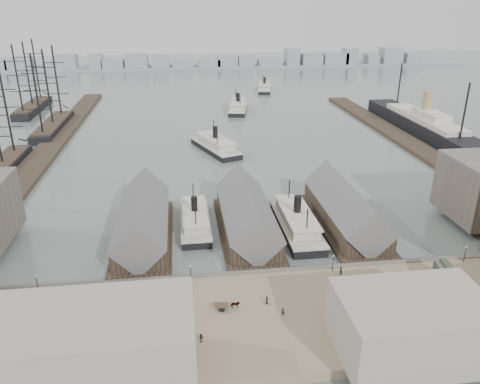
{
  "coord_description": "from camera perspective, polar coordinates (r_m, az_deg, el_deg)",
  "views": [
    {
      "loc": [
        -15.59,
        -89.38,
        55.63
      ],
      "look_at": [
        0.0,
        30.0,
        6.0
      ],
      "focal_mm": 35.0,
      "sensor_mm": 36.0,
      "label": 1
    }
  ],
  "objects": [
    {
      "name": "ground",
      "position": [
        106.43,
        2.12,
        -9.13
      ],
      "size": [
        900.0,
        900.0,
        0.0
      ],
      "primitive_type": "plane",
      "color": "#586561",
      "rests_on": "ground"
    },
    {
      "name": "quay",
      "position": [
        89.67,
        4.29,
        -15.2
      ],
      "size": [
        180.0,
        30.0,
        2.0
      ],
      "primitive_type": "cube",
      "color": "#817057",
      "rests_on": "ground"
    },
    {
      "name": "seawall",
      "position": [
        101.48,
        2.62,
        -10.09
      ],
      "size": [
        180.0,
        1.2,
        2.3
      ],
      "primitive_type": "cube",
      "color": "#59544C",
      "rests_on": "ground"
    },
    {
      "name": "west_wharf",
      "position": [
        204.01,
        -22.12,
        5.14
      ],
      "size": [
        10.0,
        220.0,
        1.6
      ],
      "primitive_type": "cube",
      "color": "#2D231C",
      "rests_on": "ground"
    },
    {
      "name": "east_wharf",
      "position": [
        209.63,
        19.49,
        5.95
      ],
      "size": [
        10.0,
        180.0,
        1.6
      ],
      "primitive_type": "cube",
      "color": "#2D231C",
      "rests_on": "ground"
    },
    {
      "name": "ferry_shed_west",
      "position": [
        118.32,
        -11.77,
        -3.63
      ],
      "size": [
        14.0,
        42.0,
        12.6
      ],
      "color": "#2D231C",
      "rests_on": "ground"
    },
    {
      "name": "ferry_shed_center",
      "position": [
        118.89,
        0.82,
        -3.0
      ],
      "size": [
        14.0,
        42.0,
        12.6
      ],
      "color": "#2D231C",
      "rests_on": "ground"
    },
    {
      "name": "ferry_shed_east",
      "position": [
        124.99,
        12.71,
        -2.26
      ],
      "size": [
        14.0,
        42.0,
        12.6
      ],
      "color": "#2D231C",
      "rests_on": "ground"
    },
    {
      "name": "street_bldg_center",
      "position": [
        83.21,
        20.28,
        -14.99
      ],
      "size": [
        24.0,
        16.0,
        10.0
      ],
      "primitive_type": "cube",
      "color": "gray",
      "rests_on": "quay"
    },
    {
      "name": "street_bldg_west",
      "position": [
        75.95,
        -17.46,
        -17.68
      ],
      "size": [
        30.0,
        16.0,
        12.0
      ],
      "primitive_type": "cube",
      "color": "gray",
      "rests_on": "quay"
    },
    {
      "name": "lamp_post_far_w",
      "position": [
        101.21,
        -23.54,
        -9.9
      ],
      "size": [
        0.44,
        0.44,
        3.92
      ],
      "color": "black",
      "rests_on": "quay"
    },
    {
      "name": "lamp_post_near_w",
      "position": [
        96.85,
        -6.06,
        -9.46
      ],
      "size": [
        0.44,
        0.44,
        3.92
      ],
      "color": "black",
      "rests_on": "quay"
    },
    {
      "name": "lamp_post_near_e",
      "position": [
        101.56,
        11.28,
        -8.17
      ],
      "size": [
        0.44,
        0.44,
        3.92
      ],
      "color": "black",
      "rests_on": "quay"
    },
    {
      "name": "lamp_post_far_e",
      "position": [
        114.24,
        25.81,
        -6.51
      ],
      "size": [
        0.44,
        0.44,
        3.92
      ],
      "color": "black",
      "rests_on": "quay"
    },
    {
      "name": "far_shore",
      "position": [
        426.88,
        -5.78,
        15.34
      ],
      "size": [
        500.0,
        40.0,
        15.72
      ],
      "color": "gray",
      "rests_on": "ground"
    },
    {
      "name": "ferry_docked_west",
      "position": [
        123.74,
        -5.52,
        -3.33
      ],
      "size": [
        7.61,
        25.36,
        9.06
      ],
      "color": "black",
      "rests_on": "ground"
    },
    {
      "name": "ferry_docked_east",
      "position": [
        121.85,
        6.92,
        -3.66
      ],
      "size": [
        8.74,
        29.12,
        10.4
      ],
      "color": "black",
      "rests_on": "ground"
    },
    {
      "name": "ferry_open_near",
      "position": [
        185.61,
        -3.0,
        5.73
      ],
      "size": [
        18.99,
        30.97,
        10.62
      ],
      "rotation": [
        0.0,
        0.0,
        0.37
      ],
      "color": "black",
      "rests_on": "ground"
    },
    {
      "name": "ferry_open_mid",
      "position": [
        254.46,
        -0.25,
        10.34
      ],
      "size": [
        13.94,
        30.42,
        10.47
      ],
      "rotation": [
        0.0,
        0.0,
        -0.18
      ],
      "color": "black",
      "rests_on": "ground"
    },
    {
      "name": "ferry_open_far",
      "position": [
        314.09,
        2.98,
        12.59
      ],
      "size": [
        12.77,
        27.87,
        9.59
      ],
      "rotation": [
        0.0,
        0.0,
        -0.18
      ],
      "color": "black",
      "rests_on": "ground"
    },
    {
      "name": "sailing_ship_mid",
      "position": [
        232.32,
        -21.81,
        7.61
      ],
      "size": [
        8.76,
        50.59,
        36.0
      ],
      "color": "black",
      "rests_on": "ground"
    },
    {
      "name": "sailing_ship_far",
      "position": [
        277.98,
        -23.93,
        9.51
      ],
      "size": [
        8.74,
        48.58,
        35.95
      ],
      "color": "black",
      "rests_on": "ground"
    },
    {
      "name": "ocean_steamer",
      "position": [
        225.4,
        21.51,
        7.64
      ],
      "size": [
        13.08,
        95.58,
        19.12
      ],
      "color": "black",
      "rests_on": "ground"
    },
    {
      "name": "tram",
      "position": [
        103.14,
        24.14,
        -9.81
      ],
      "size": [
        4.63,
        11.53,
        3.99
      ],
      "rotation": [
        0.0,
        0.0,
        -0.16
      ],
      "color": "black",
      "rests_on": "quay"
    },
    {
      "name": "horse_cart_left",
      "position": [
        93.07,
        -23.96,
        -14.46
      ],
      "size": [
        4.69,
        1.92,
        1.45
      ],
      "rotation": [
        0.0,
        0.0,
        1.44
      ],
      "color": "black",
      "rests_on": "quay"
    },
    {
      "name": "horse_cart_center",
      "position": [
        89.82,
        -1.21,
        -13.65
      ],
      "size": [
        4.84,
        1.67,
        1.48
      ],
      "rotation": [
        0.0,
        0.0,
        1.5
      ],
      "color": "black",
      "rests_on": "quay"
    },
    {
      "name": "horse_cart_right",
      "position": [
        92.8,
        14.3,
        -13.12
      ],
      "size": [
        4.77,
        2.82,
        1.48
      ],
      "rotation": [
        0.0,
        0.0,
        1.25
      ],
      "color": "black",
      "rests_on": "quay"
    },
    {
      "name": "pedestrian_0",
      "position": [
        96.86,
        -27.08,
        -13.41
      ],
      "size": [
        0.8,
        0.71,
        1.79
      ],
      "primitive_type": "imported",
      "rotation": [
        0.0,
        0.0,
        3.59
      ],
      "color": "black",
      "rests_on": "quay"
    },
    {
      "name": "pedestrian_1",
      "position": [
        88.87,
        -19.28,
        -15.48
      ],
      "size": [
        0.73,
        0.91,
        1.79
      ],
      "primitive_type": "imported",
      "rotation": [
        0.0,
        0.0,
        1.51
      ],
      "color": "black",
      "rests_on": "quay"
    },
    {
      "name": "pedestrian_2",
      "position": [
        93.85,
        -6.6,
        -11.96
      ],
      "size": [
        1.3,
        1.27,
        1.79
      ],
      "primitive_type": "imported",
      "rotation": [
        0.0,
        0.0,
        5.54
      ],
      "color": "black",
      "rests_on": "quay"
    },
    {
      "name": "pedestrian_3",
      "position": [
        82.82,
        -4.77,
        -17.27
      ],
      "size": [
        1.08,
        0.83,
        1.71
      ],
      "primitive_type": "imported",
      "rotation": [
        0.0,
        0.0,
        5.81
      ],
      "color": "black",
      "rests_on": "quay"
    },
    {
      "name": "pedestrian_4",
      "position": [
        91.2,
        3.3,
        -13.04
      ],
      "size": [
        0.56,
        0.82,
        1.61
      ],
      "primitive_type": "imported",
      "rotation": [
        0.0,
        0.0,
        4.65
      ],
      "color": "black",
      "rests_on": "quay"
    },
    {
      "name": "pedestrian_5",
      "position": [
        88.49,
        5.24,
        -14.33
      ],
      "size": [
        0.72,
        0.61,
        1.69
      ],
      "primitive_type": "imported",
      "rotation": [
        0.0,
        0.0,
        2.85
      ],
      "color": "black",
      "rests_on": "quay"
    },
    {
      "name": "pedestrian_6",
      "position": [
        101.75,
        12.13,
        -9.38
      ],
      "size": [
        1.06,
        0.95,
        1.79
      ],
      "primitive_type": "imported",
      "rotation": [
        0.0,
        0.0,
        3.51
      ],
      "color": "black",
      "rests_on": "quay"
    },
    {
      "name": "pedestrian_7",
      "position": [
        100.96,
        24.94,
        -11.5
      ],
      "size": [
        1.22,
        1.19,
        1.67
      ],
      "primitive_type": "imported",
      "rotation": [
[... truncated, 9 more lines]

